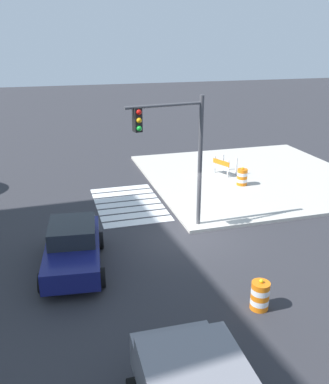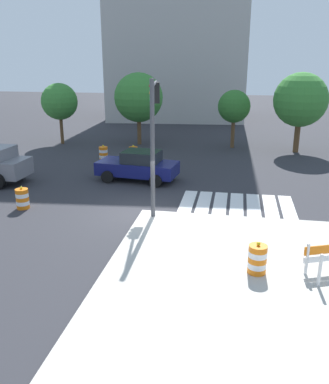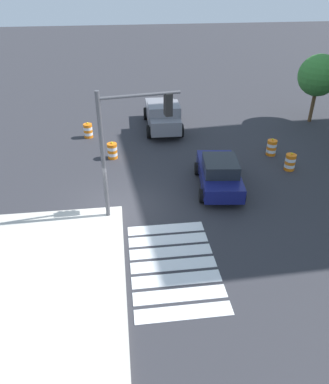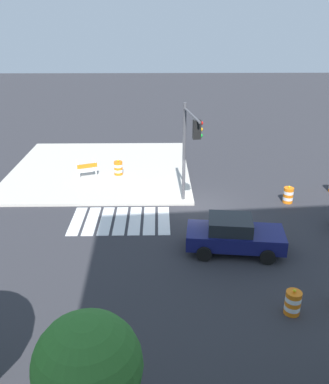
{
  "view_description": "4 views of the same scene",
  "coord_description": "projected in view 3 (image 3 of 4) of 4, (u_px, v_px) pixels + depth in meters",
  "views": [
    {
      "loc": [
        -14.63,
        5.31,
        7.73
      ],
      "look_at": [
        1.83,
        0.57,
        1.29
      ],
      "focal_mm": 38.46,
      "sensor_mm": 36.0,
      "label": 1
    },
    {
      "loc": [
        3.84,
        -16.1,
        6.4
      ],
      "look_at": [
        0.82,
        0.85,
        0.73
      ],
      "focal_mm": 38.4,
      "sensor_mm": 36.0,
      "label": 2
    },
    {
      "loc": [
        14.38,
        0.14,
        9.63
      ],
      "look_at": [
        1.2,
        1.82,
        1.5
      ],
      "focal_mm": 35.12,
      "sensor_mm": 36.0,
      "label": 3
    },
    {
      "loc": [
        2.02,
        20.88,
        9.73
      ],
      "look_at": [
        1.72,
        2.09,
        1.73
      ],
      "focal_mm": 38.43,
      "sensor_mm": 36.0,
      "label": 4
    }
  ],
  "objects": [
    {
      "name": "traffic_barrel_median_near",
      "position": [
        88.0,
        131.0,
        24.0
      ],
      "size": [
        0.56,
        0.56,
        1.02
      ],
      "color": "orange",
      "rests_on": "ground"
    },
    {
      "name": "pickup_truck",
      "position": [
        163.0,
        115.0,
        24.91
      ],
      "size": [
        5.19,
        2.44,
        1.92
      ],
      "color": "slate",
      "rests_on": "ground"
    },
    {
      "name": "traffic_barrel_median_far",
      "position": [
        272.0,
        148.0,
        21.81
      ],
      "size": [
        0.56,
        0.56,
        1.02
      ],
      "color": "orange",
      "rests_on": "ground"
    },
    {
      "name": "ground_plane",
      "position": [
        122.0,
        209.0,
        17.18
      ],
      "size": [
        120.0,
        120.0,
        0.0
      ],
      "primitive_type": "plane",
      "color": "#2D2D33"
    },
    {
      "name": "street_tree_streetside_far",
      "position": [
        319.0,
        76.0,
        25.01
      ],
      "size": [
        2.73,
        2.73,
        4.58
      ],
      "color": "brown",
      "rests_on": "ground"
    },
    {
      "name": "traffic_barrel_crosswalk_end",
      "position": [
        112.0,
        151.0,
        21.43
      ],
      "size": [
        0.56,
        0.56,
        1.02
      ],
      "color": "orange",
      "rests_on": "ground"
    },
    {
      "name": "crosswalk_stripes",
      "position": [
        173.0,
        265.0,
        13.98
      ],
      "size": [
        5.1,
        3.2,
        0.02
      ],
      "color": "silver",
      "rests_on": "ground"
    },
    {
      "name": "traffic_light_pole",
      "position": [
        130.0,
        132.0,
        14.84
      ],
      "size": [
        0.78,
        3.26,
        5.5
      ],
      "color": "#4C4C51",
      "rests_on": "sidewalk_corner"
    },
    {
      "name": "traffic_barrel_near_corner",
      "position": [
        290.0,
        162.0,
        20.22
      ],
      "size": [
        0.56,
        0.56,
        1.02
      ],
      "color": "orange",
      "rests_on": "ground"
    },
    {
      "name": "sports_car",
      "position": [
        219.0,
        173.0,
        18.4
      ],
      "size": [
        4.49,
        2.52,
        1.63
      ],
      "color": "navy",
      "rests_on": "ground"
    }
  ]
}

